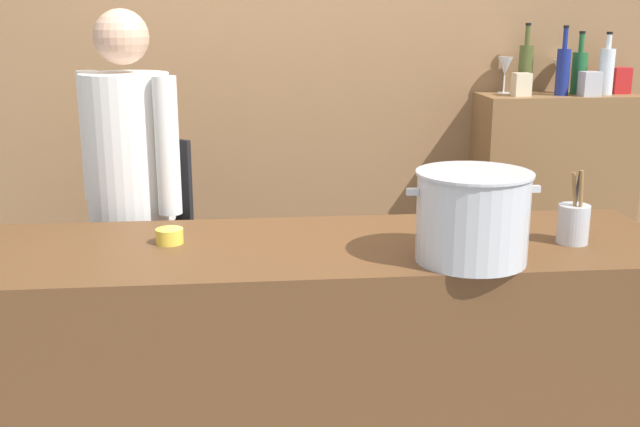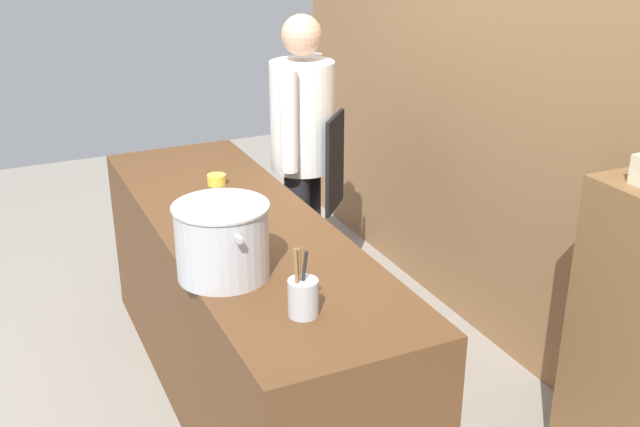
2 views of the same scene
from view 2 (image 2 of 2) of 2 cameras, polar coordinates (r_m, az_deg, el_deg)
ground_plane at (r=3.77m, az=-5.38°, el=-13.36°), size 8.00×8.00×0.00m
brick_back_panel at (r=3.82m, az=14.30°, el=11.20°), size 4.40×0.10×3.00m
prep_counter at (r=3.53m, az=-5.65°, el=-7.42°), size 2.37×0.70×0.90m
chef at (r=4.12m, az=-1.24°, el=5.00°), size 0.45×0.43×1.66m
stockpot_large at (r=2.82m, az=-7.27°, el=-2.02°), size 0.41×0.36×0.28m
utensil_crock at (r=2.57m, az=-1.28°, el=-6.19°), size 0.10×0.10×0.25m
butter_jar at (r=3.78m, az=-7.69°, el=2.51°), size 0.09×0.09×0.05m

